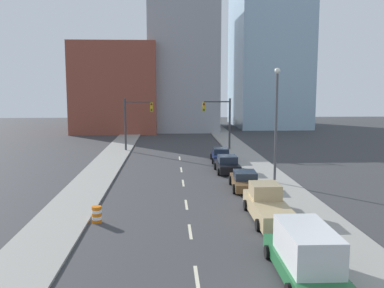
% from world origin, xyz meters
% --- Properties ---
extents(sidewalk_left, '(3.32, 96.63, 0.13)m').
position_xyz_m(sidewalk_left, '(-7.41, 48.32, 0.06)').
color(sidewalk_left, gray).
rests_on(sidewalk_left, ground).
extents(sidewalk_right, '(3.32, 96.63, 0.13)m').
position_xyz_m(sidewalk_right, '(7.41, 48.32, 0.06)').
color(sidewalk_right, gray).
rests_on(sidewalk_right, ground).
extents(lane_stripe_at_8m, '(0.16, 2.40, 0.01)m').
position_xyz_m(lane_stripe_at_8m, '(0.00, 8.06, 0.00)').
color(lane_stripe_at_8m, beige).
rests_on(lane_stripe_at_8m, ground).
extents(lane_stripe_at_14m, '(0.16, 2.40, 0.01)m').
position_xyz_m(lane_stripe_at_14m, '(0.00, 13.73, 0.00)').
color(lane_stripe_at_14m, beige).
rests_on(lane_stripe_at_14m, ground).
extents(lane_stripe_at_19m, '(0.16, 2.40, 0.01)m').
position_xyz_m(lane_stripe_at_19m, '(0.00, 19.01, 0.00)').
color(lane_stripe_at_19m, beige).
rests_on(lane_stripe_at_19m, ground).
extents(lane_stripe_at_25m, '(0.16, 2.40, 0.01)m').
position_xyz_m(lane_stripe_at_25m, '(0.00, 25.40, 0.00)').
color(lane_stripe_at_25m, beige).
rests_on(lane_stripe_at_25m, ground).
extents(lane_stripe_at_31m, '(0.16, 2.40, 0.01)m').
position_xyz_m(lane_stripe_at_31m, '(0.00, 30.98, 0.00)').
color(lane_stripe_at_31m, beige).
rests_on(lane_stripe_at_31m, ground).
extents(lane_stripe_at_37m, '(0.16, 2.40, 0.01)m').
position_xyz_m(lane_stripe_at_37m, '(0.00, 37.44, 0.00)').
color(lane_stripe_at_37m, beige).
rests_on(lane_stripe_at_37m, ground).
extents(building_brick_left, '(14.00, 16.00, 14.97)m').
position_xyz_m(building_brick_left, '(-10.20, 68.02, 7.49)').
color(building_brick_left, brown).
rests_on(building_brick_left, ground).
extents(building_office_center, '(12.00, 20.00, 23.28)m').
position_xyz_m(building_office_center, '(1.38, 72.02, 11.64)').
color(building_office_center, '#99999E').
rests_on(building_office_center, ground).
extents(building_glass_right, '(13.00, 20.00, 27.34)m').
position_xyz_m(building_glass_right, '(18.28, 76.02, 13.67)').
color(building_glass_right, '#99B7CC').
rests_on(building_glass_right, ground).
extents(traffic_signal_left, '(3.46, 0.35, 6.34)m').
position_xyz_m(traffic_signal_left, '(-5.46, 43.17, 4.03)').
color(traffic_signal_left, '#38383D').
rests_on(traffic_signal_left, ground).
extents(traffic_signal_right, '(3.46, 0.35, 6.34)m').
position_xyz_m(traffic_signal_right, '(5.33, 43.17, 4.03)').
color(traffic_signal_right, '#38383D').
rests_on(traffic_signal_right, ground).
extents(traffic_barrel, '(0.56, 0.56, 0.95)m').
position_xyz_m(traffic_barrel, '(-5.28, 15.55, 0.47)').
color(traffic_barrel, orange).
rests_on(traffic_barrel, ground).
extents(street_lamp, '(0.44, 0.44, 9.18)m').
position_xyz_m(street_lamp, '(7.31, 24.70, 5.27)').
color(street_lamp, '#4C4C51').
rests_on(street_lamp, ground).
extents(box_truck_green, '(2.48, 6.10, 2.18)m').
position_xyz_m(box_truck_green, '(4.40, 7.83, 1.02)').
color(box_truck_green, '#1E6033').
rests_on(box_truck_green, ground).
extents(pickup_truck_tan, '(2.25, 6.32, 1.94)m').
position_xyz_m(pickup_truck_tan, '(4.68, 15.79, 0.79)').
color(pickup_truck_tan, tan).
rests_on(pickup_truck_tan, ground).
extents(sedan_brown, '(2.32, 4.84, 1.36)m').
position_xyz_m(sedan_brown, '(4.63, 23.17, 0.64)').
color(sedan_brown, brown).
rests_on(sedan_brown, ground).
extents(sedan_black, '(2.18, 4.36, 1.53)m').
position_xyz_m(sedan_black, '(4.16, 29.61, 0.69)').
color(sedan_black, black).
rests_on(sedan_black, ground).
extents(sedan_navy, '(2.16, 4.48, 1.43)m').
position_xyz_m(sedan_navy, '(4.23, 35.16, 0.65)').
color(sedan_navy, '#141E47').
rests_on(sedan_navy, ground).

